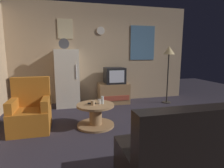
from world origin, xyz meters
TOP-DOWN VIEW (x-y plane):
  - ground_plane at (0.00, 0.00)m, footprint 12.00×12.00m
  - wall_with_art at (0.01, 2.45)m, footprint 5.20×0.12m
  - fridge at (-0.99, 2.10)m, footprint 0.60×0.62m
  - tv_stand at (0.26, 2.06)m, footprint 0.84×0.53m
  - crt_tv at (0.29, 2.05)m, footprint 0.54×0.51m
  - standing_lamp at (1.75, 1.73)m, footprint 0.32×0.32m
  - coffee_table at (-0.50, 0.51)m, footprint 0.72×0.72m
  - wine_glass at (-0.36, 0.50)m, footprint 0.05×0.05m
  - mug_ceramic_white at (-0.42, 0.51)m, footprint 0.08×0.08m
  - mug_ceramic_tan at (-0.56, 0.46)m, footprint 0.08×0.08m
  - remote_control at (-0.56, 0.54)m, footprint 0.16×0.08m
  - armchair at (-1.68, 0.64)m, footprint 0.68×0.68m
  - couch at (0.37, -1.31)m, footprint 1.70×0.80m

SIDE VIEW (x-z plane):
  - ground_plane at x=0.00m, z-range 0.00..0.00m
  - coffee_table at x=-0.50m, z-range 0.00..0.44m
  - tv_stand at x=0.26m, z-range 0.00..0.57m
  - couch at x=0.37m, z-range -0.15..0.77m
  - armchair at x=-1.68m, z-range -0.14..0.82m
  - remote_control at x=-0.56m, z-range 0.44..0.46m
  - mug_ceramic_white at x=-0.42m, z-range 0.44..0.53m
  - mug_ceramic_tan at x=-0.56m, z-range 0.44..0.53m
  - wine_glass at x=-0.36m, z-range 0.44..0.59m
  - fridge at x=-0.99m, z-range -0.13..1.64m
  - crt_tv at x=0.29m, z-range 0.57..1.01m
  - standing_lamp at x=1.75m, z-range 0.56..2.15m
  - wall_with_art at x=0.01m, z-range 0.00..2.76m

